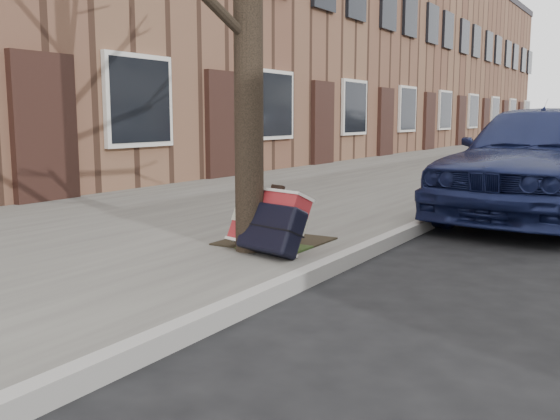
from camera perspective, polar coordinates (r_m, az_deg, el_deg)
The scene contains 7 objects.
ground at distance 3.85m, azimuth 15.76°, elevation -10.71°, with size 120.00×120.00×0.00m, color black.
near_sidewalk at distance 19.13m, azimuth 17.52°, elevation 4.54°, with size 5.00×70.00×0.12m, color slate.
house_near at distance 22.30m, azimuth 3.29°, elevation 14.28°, with size 6.80×40.00×7.00m, color brown.
dirt_patch at distance 5.68m, azimuth -0.47°, elevation -2.87°, with size 0.85×0.85×0.01m, color black.
suitcase_red at distance 5.25m, azimuth -1.05°, elevation -0.94°, with size 0.69×0.19×0.50m, color maroon.
suitcase_navy at distance 5.11m, azimuth -0.78°, elevation -1.69°, with size 0.57×0.18×0.41m, color black.
car_near_front at distance 8.31m, azimuth 23.12°, elevation 4.29°, with size 1.73×4.31×1.47m, color #161D47.
Camera 1 is at (0.96, -3.52, 1.25)m, focal length 40.00 mm.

